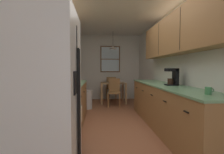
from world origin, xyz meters
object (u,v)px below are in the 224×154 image
at_px(dining_chair_far, 111,87).
at_px(coffee_maker, 173,76).
at_px(dining_table, 113,86).
at_px(stove_range, 56,119).
at_px(microwave_over_range, 47,39).
at_px(dining_chair_near, 114,91).
at_px(storage_canister, 63,81).
at_px(refrigerator, 43,99).
at_px(mug_by_coffeemaker, 208,91).
at_px(trash_bin, 87,100).

height_order(dining_chair_far, coffee_maker, coffee_maker).
bearing_deg(dining_table, stove_range, -108.61).
xyz_separation_m(microwave_over_range, dining_chair_near, (1.26, 2.87, -1.15)).
xyz_separation_m(stove_range, dining_chair_far, (1.15, 4.02, 0.03)).
height_order(stove_range, coffee_maker, coffee_maker).
height_order(microwave_over_range, dining_table, microwave_over_range).
distance_m(stove_range, storage_canister, 0.79).
xyz_separation_m(dining_table, dining_chair_far, (-0.01, 0.58, -0.10)).
bearing_deg(refrigerator, dining_table, 75.06).
bearing_deg(microwave_over_range, refrigerator, -77.22).
distance_m(dining_table, mug_by_coffeemaker, 4.09).
height_order(trash_bin, coffee_maker, coffee_maker).
bearing_deg(dining_chair_near, trash_bin, -161.73).
height_order(refrigerator, dining_chair_far, refrigerator).
height_order(stove_range, microwave_over_range, microwave_over_range).
bearing_deg(microwave_over_range, coffee_maker, 15.54).
bearing_deg(dining_table, coffee_maker, -72.17).
bearing_deg(trash_bin, coffee_maker, -48.05).
relative_size(dining_chair_far, mug_by_coffeemaker, 7.70).
relative_size(stove_range, coffee_maker, 3.34).
distance_m(refrigerator, dining_chair_near, 3.77).
bearing_deg(microwave_over_range, dining_chair_near, 66.25).
distance_m(trash_bin, storage_canister, 2.15).
relative_size(dining_chair_near, trash_bin, 1.60).
bearing_deg(dining_chair_near, coffee_maker, -67.77).
distance_m(stove_range, dining_table, 3.64).
bearing_deg(trash_bin, stove_range, -96.50).
distance_m(dining_table, dining_chair_near, 0.59).
bearing_deg(microwave_over_range, mug_by_coffeemaker, -14.41).
bearing_deg(trash_bin, mug_by_coffeemaker, -61.49).
height_order(microwave_over_range, storage_canister, microwave_over_range).
bearing_deg(stove_range, coffee_maker, 16.34).
distance_m(stove_range, coffee_maker, 2.24).
relative_size(dining_chair_far, coffee_maker, 2.73).
bearing_deg(storage_canister, stove_range, -89.46).
bearing_deg(dining_table, microwave_over_range, -110.29).
bearing_deg(trash_bin, microwave_over_range, -98.97).
bearing_deg(dining_chair_far, stove_range, -105.91).
distance_m(dining_table, trash_bin, 1.26).
xyz_separation_m(storage_canister, mug_by_coffeemaker, (2.00, -1.13, -0.05)).
distance_m(storage_canister, mug_by_coffeemaker, 2.30).
distance_m(stove_range, mug_by_coffeemaker, 2.12).
bearing_deg(mug_by_coffeemaker, refrigerator, -174.80).
height_order(refrigerator, trash_bin, refrigerator).
distance_m(refrigerator, storage_canister, 1.31).
xyz_separation_m(dining_chair_near, storage_canister, (-1.15, -2.28, 0.50)).
bearing_deg(dining_chair_near, dining_chair_far, 90.14).
bearing_deg(coffee_maker, dining_chair_near, 112.23).
bearing_deg(stove_range, mug_by_coffeemaker, -15.19).
height_order(stove_range, mug_by_coffeemaker, stove_range).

